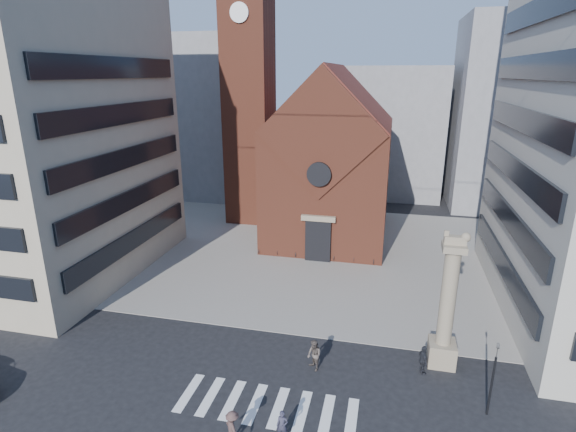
% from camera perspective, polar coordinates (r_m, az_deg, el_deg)
% --- Properties ---
extents(ground, '(120.00, 120.00, 0.00)m').
position_cam_1_polar(ground, '(28.67, -2.11, -18.95)').
color(ground, black).
rests_on(ground, ground).
extents(piazza, '(46.00, 30.00, 0.05)m').
position_cam_1_polar(piazza, '(44.99, 4.22, -4.65)').
color(piazza, gray).
rests_on(piazza, ground).
extents(zebra_crossing, '(10.20, 3.20, 0.01)m').
position_cam_1_polar(zebra_crossing, '(26.30, -2.70, -22.90)').
color(zebra_crossing, white).
rests_on(zebra_crossing, ground).
extents(church, '(12.00, 16.65, 18.00)m').
position_cam_1_polar(church, '(48.46, 5.56, 6.79)').
color(church, brown).
rests_on(church, ground).
extents(campanile, '(5.50, 5.50, 31.20)m').
position_cam_1_polar(campanile, '(52.71, -5.00, 16.17)').
color(campanile, brown).
rests_on(campanile, ground).
extents(building_left, '(18.00, 20.00, 26.00)m').
position_cam_1_polar(building_left, '(44.28, -30.47, 10.00)').
color(building_left, tan).
rests_on(building_left, ground).
extents(bg_block_left, '(16.00, 14.00, 22.00)m').
position_cam_1_polar(bg_block_left, '(67.72, -9.95, 12.29)').
color(bg_block_left, gray).
rests_on(bg_block_left, ground).
extents(bg_block_mid, '(14.00, 12.00, 18.00)m').
position_cam_1_polar(bg_block_mid, '(67.65, 13.05, 10.39)').
color(bg_block_mid, gray).
rests_on(bg_block_mid, ground).
extents(bg_block_right, '(16.00, 14.00, 24.00)m').
position_cam_1_polar(bg_block_right, '(66.28, 27.43, 11.37)').
color(bg_block_right, gray).
rests_on(bg_block_right, ground).
extents(lion_column, '(1.63, 1.60, 8.68)m').
position_cam_1_polar(lion_column, '(28.89, 19.47, -11.62)').
color(lion_column, gray).
rests_on(lion_column, ground).
extents(traffic_light, '(0.13, 0.16, 4.30)m').
position_cam_1_polar(traffic_light, '(26.49, 24.57, -18.16)').
color(traffic_light, black).
rests_on(traffic_light, ground).
extents(pedestrian_0, '(0.58, 0.39, 1.56)m').
position_cam_1_polar(pedestrian_0, '(24.06, -0.73, -25.06)').
color(pedestrian_0, '#2F2E3F').
rests_on(pedestrian_0, ground).
extents(pedestrian_1, '(1.18, 1.20, 1.95)m').
position_cam_1_polar(pedestrian_1, '(28.19, 3.34, -17.26)').
color(pedestrian_1, '#514741').
rests_on(pedestrian_1, ground).
extents(pedestrian_2, '(0.78, 1.18, 1.87)m').
position_cam_1_polar(pedestrian_2, '(28.95, 16.77, -17.13)').
color(pedestrian_2, black).
rests_on(pedestrian_2, ground).
extents(pedestrian_3, '(1.29, 1.25, 1.77)m').
position_cam_1_polar(pedestrian_3, '(23.96, -7.04, -25.10)').
color(pedestrian_3, '#4A3431').
rests_on(pedestrian_3, ground).
extents(scooter_0, '(0.73, 1.94, 1.01)m').
position_cam_1_polar(scooter_0, '(44.93, -3.43, -3.94)').
color(scooter_0, black).
rests_on(scooter_0, piazza).
extents(scooter_1, '(0.59, 1.88, 1.12)m').
position_cam_1_polar(scooter_1, '(44.45, -1.13, -4.07)').
color(scooter_1, black).
rests_on(scooter_1, piazza).
extents(scooter_2, '(0.73, 1.94, 1.01)m').
position_cam_1_polar(scooter_2, '(44.08, 1.21, -4.34)').
color(scooter_2, black).
rests_on(scooter_2, piazza).
extents(scooter_3, '(0.59, 1.88, 1.12)m').
position_cam_1_polar(scooter_3, '(43.75, 3.58, -4.47)').
color(scooter_3, black).
rests_on(scooter_3, piazza).
extents(scooter_4, '(0.73, 1.94, 1.01)m').
position_cam_1_polar(scooter_4, '(43.54, 5.99, -4.73)').
color(scooter_4, black).
rests_on(scooter_4, piazza).
extents(scooter_5, '(0.59, 1.88, 1.12)m').
position_cam_1_polar(scooter_5, '(43.36, 8.43, -4.85)').
color(scooter_5, black).
rests_on(scooter_5, piazza).
extents(scooter_6, '(0.73, 1.94, 1.01)m').
position_cam_1_polar(scooter_6, '(43.30, 10.87, -5.10)').
color(scooter_6, black).
rests_on(scooter_6, piazza).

